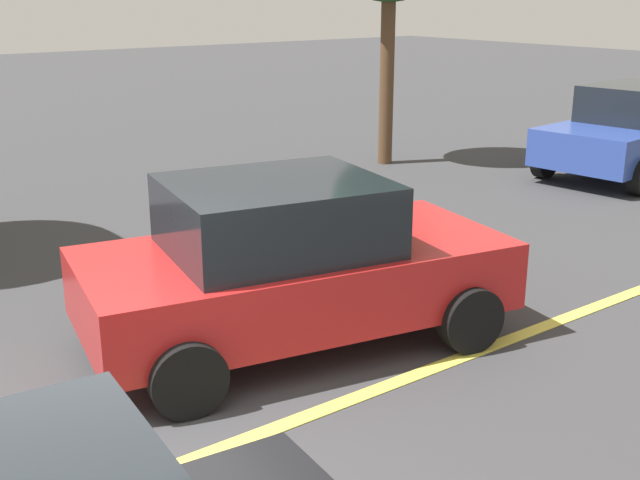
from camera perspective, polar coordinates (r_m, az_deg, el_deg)
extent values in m
cube|color=#E0D14C|center=(7.42, 8.48, -8.91)|extent=(28.00, 0.16, 0.01)
cube|color=#2D479E|center=(15.79, 21.30, 6.69)|extent=(4.19, 2.24, 0.65)
cube|color=black|center=(15.87, 21.89, 9.07)|extent=(2.09, 1.80, 0.65)
cylinder|color=black|center=(15.09, 15.76, 5.50)|extent=(0.66, 0.29, 0.64)
cylinder|color=black|center=(17.44, 20.52, 6.61)|extent=(0.66, 0.29, 0.64)
cube|color=red|center=(7.63, -1.72, -2.74)|extent=(4.31, 2.59, 0.65)
cube|color=black|center=(7.35, -3.20, 1.79)|extent=(2.21, 1.97, 0.65)
cylinder|color=black|center=(9.10, 3.77, -1.54)|extent=(0.67, 0.34, 0.64)
cylinder|color=black|center=(7.66, 10.66, -5.59)|extent=(0.67, 0.34, 0.64)
cylinder|color=black|center=(8.18, -13.23, -4.24)|extent=(0.67, 0.34, 0.64)
cylinder|color=black|center=(6.53, -9.44, -9.75)|extent=(0.67, 0.34, 0.64)
cylinder|color=#513823|center=(15.62, 4.80, 11.84)|extent=(0.27, 0.27, 3.52)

